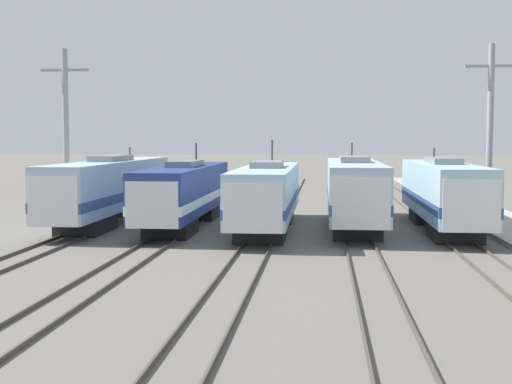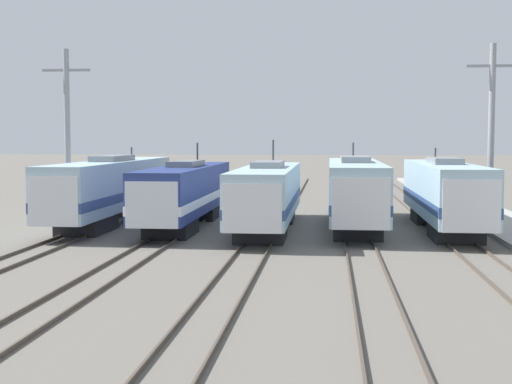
# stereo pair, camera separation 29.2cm
# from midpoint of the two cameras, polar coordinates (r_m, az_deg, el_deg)

# --- Properties ---
(ground_plane) EXTENTS (400.00, 400.00, 0.00)m
(ground_plane) POSITION_cam_midpoint_polar(r_m,az_deg,el_deg) (35.07, 0.18, -4.55)
(ground_plane) COLOR #666059
(rail_pair_far_left) EXTENTS (1.50, 120.00, 0.15)m
(rail_pair_far_left) POSITION_cam_midpoint_polar(r_m,az_deg,el_deg) (37.49, -15.68, -4.02)
(rail_pair_far_left) COLOR #4C4238
(rail_pair_far_left) RESTS_ON ground_plane
(rail_pair_center_left) EXTENTS (1.51, 120.00, 0.15)m
(rail_pair_center_left) POSITION_cam_midpoint_polar(r_m,az_deg,el_deg) (35.93, -8.02, -4.26)
(rail_pair_center_left) COLOR #4C4238
(rail_pair_center_left) RESTS_ON ground_plane
(rail_pair_center) EXTENTS (1.51, 120.00, 0.15)m
(rail_pair_center) POSITION_cam_midpoint_polar(r_m,az_deg,el_deg) (35.06, 0.18, -4.43)
(rail_pair_center) COLOR #4C4238
(rail_pair_center) RESTS_ON ground_plane
(rail_pair_center_right) EXTENTS (1.51, 120.00, 0.15)m
(rail_pair_center_right) POSITION_cam_midpoint_polar(r_m,az_deg,el_deg) (34.93, 8.62, -4.51)
(rail_pair_center_right) COLOR #4C4238
(rail_pair_center_right) RESTS_ON ground_plane
(rail_pair_far_right) EXTENTS (1.50, 120.00, 0.15)m
(rail_pair_far_right) POSITION_cam_midpoint_polar(r_m,az_deg,el_deg) (35.55, 16.94, -4.50)
(rail_pair_far_right) COLOR #4C4238
(rail_pair_far_right) RESTS_ON ground_plane
(locomotive_far_left) EXTENTS (2.89, 20.12, 4.79)m
(locomotive_far_left) POSITION_cam_midpoint_polar(r_m,az_deg,el_deg) (46.20, -11.39, 0.27)
(locomotive_far_left) COLOR #232326
(locomotive_far_left) RESTS_ON ground_plane
(locomotive_center_left) EXTENTS (2.94, 17.21, 5.12)m
(locomotive_center_left) POSITION_cam_midpoint_polar(r_m,az_deg,el_deg) (43.41, -5.52, -0.09)
(locomotive_center_left) COLOR black
(locomotive_center_left) RESTS_ON ground_plane
(locomotive_center) EXTENTS (3.10, 17.42, 5.31)m
(locomotive_center) POSITION_cam_midpoint_polar(r_m,az_deg,el_deg) (41.43, 1.10, -0.26)
(locomotive_center) COLOR #232326
(locomotive_center) RESTS_ON ground_plane
(locomotive_center_right) EXTENTS (3.12, 17.47, 5.12)m
(locomotive_center_right) POSITION_cam_midpoint_polar(r_m,az_deg,el_deg) (43.21, 8.12, 0.05)
(locomotive_center_right) COLOR #232326
(locomotive_center_right) RESTS_ON ground_plane
(locomotive_far_right) EXTENTS (2.98, 16.58, 4.81)m
(locomotive_far_right) POSITION_cam_midpoint_polar(r_m,az_deg,el_deg) (42.70, 15.07, -0.14)
(locomotive_far_right) COLOR #232326
(locomotive_far_right) RESTS_ON ground_plane
(catenary_tower_left) EXTENTS (3.07, 0.37, 10.98)m
(catenary_tower_left) POSITION_cam_midpoint_polar(r_m,az_deg,el_deg) (46.53, -14.68, 4.53)
(catenary_tower_left) COLOR gray
(catenary_tower_left) RESTS_ON ground_plane
(catenary_tower_right) EXTENTS (3.07, 0.37, 10.98)m
(catenary_tower_right) POSITION_cam_midpoint_polar(r_m,az_deg,el_deg) (44.63, 18.48, 4.47)
(catenary_tower_right) COLOR gray
(catenary_tower_right) RESTS_ON ground_plane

